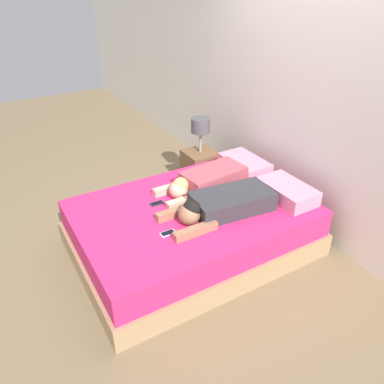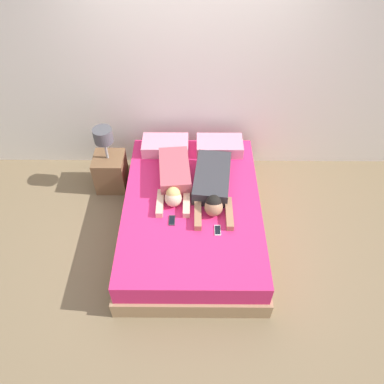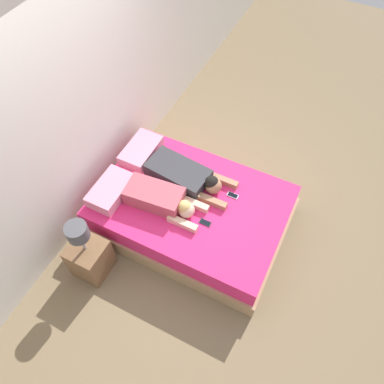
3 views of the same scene
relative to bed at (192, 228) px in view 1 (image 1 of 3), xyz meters
name	(u,v)px [view 1 (image 1 of 3)]	position (x,y,z in m)	size (l,w,h in m)	color
ground_plane	(192,247)	(0.00, 0.00, -0.23)	(12.00, 12.00, 0.00)	#7F6B4C
wall_back	(303,95)	(0.00, 1.20, 1.07)	(12.00, 0.06, 2.60)	white
bed	(192,228)	(0.00, 0.00, 0.00)	(1.49, 2.10, 0.47)	tan
pillow_head_left	(244,165)	(-0.32, 0.83, 0.31)	(0.54, 0.32, 0.14)	pink
pillow_head_right	(287,191)	(0.32, 0.83, 0.31)	(0.54, 0.32, 0.14)	pink
person_left	(205,181)	(-0.19, 0.26, 0.33)	(0.38, 0.89, 0.20)	#B24C59
person_right	(222,204)	(0.22, 0.17, 0.32)	(0.44, 1.03, 0.21)	#333338
cell_phone_left	(157,203)	(-0.20, -0.25, 0.24)	(0.06, 0.13, 0.01)	#2D2D33
cell_phone_right	(168,233)	(0.25, -0.38, 0.24)	(0.06, 0.13, 0.01)	silver
nightstand	(200,164)	(-1.00, 0.70, 0.06)	(0.36, 0.36, 0.87)	brown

